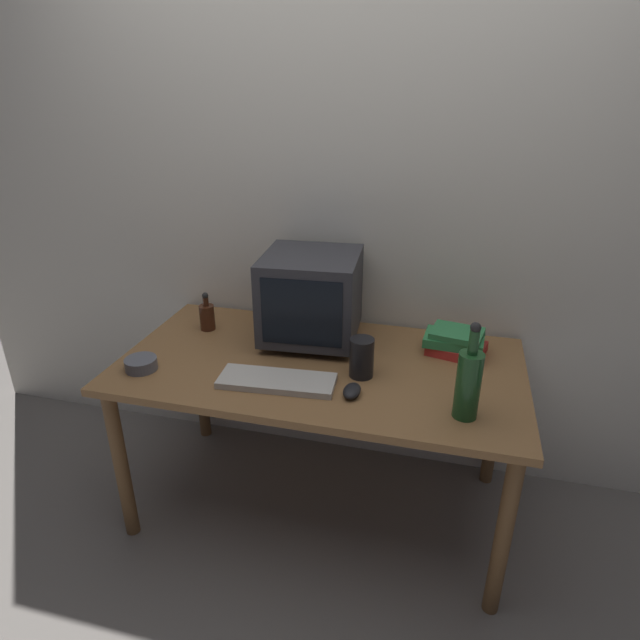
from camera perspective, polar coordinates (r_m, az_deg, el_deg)
name	(u,v)px	position (r m, az deg, el deg)	size (l,w,h in m)	color
ground_plane	(320,503)	(2.51, 0.00, -18.92)	(6.00, 6.00, 0.00)	slate
back_wall	(348,200)	(2.33, 2.94, 12.65)	(4.00, 0.08, 2.50)	silver
desk	(320,380)	(2.13, 0.00, -6.42)	(1.55, 0.81, 0.71)	olive
crt_monitor	(311,297)	(2.19, -0.96, 2.49)	(0.41, 0.41, 0.37)	#333338
keyboard	(277,381)	(1.95, -4.60, -6.47)	(0.42, 0.15, 0.02)	beige
computer_mouse	(352,391)	(1.88, 3.42, -7.53)	(0.06, 0.10, 0.04)	black
bottle_tall	(468,382)	(1.77, 15.51, -6.41)	(0.08, 0.08, 0.34)	#1E4C23
bottle_short	(207,316)	(2.38, -11.93, 0.43)	(0.07, 0.07, 0.17)	#472314
book_stack	(456,342)	(2.20, 14.24, -2.28)	(0.26, 0.21, 0.10)	red
cd_spindle	(141,364)	(2.14, -18.50, -4.45)	(0.12, 0.12, 0.04)	#595B66
metal_canister	(362,358)	(1.97, 4.45, -4.01)	(0.09, 0.09, 0.15)	black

